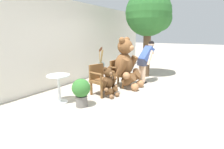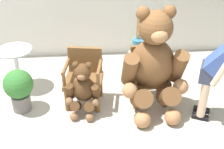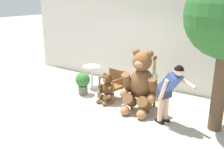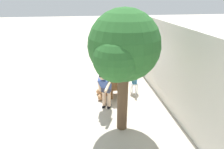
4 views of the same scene
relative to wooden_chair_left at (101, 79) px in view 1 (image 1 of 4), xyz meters
The scene contains 12 objects.
ground_plane 0.99m from the wooden_chair_left, 55.27° to the right, with size 60.00×60.00×0.00m, color #B2A899.
back_wall 1.99m from the wooden_chair_left, 73.56° to the left, with size 10.00×0.16×2.80m, color silver.
wooden_chair_left is the anchor object (origin of this frame).
wooden_chair_right 1.00m from the wooden_chair_left, ahead, with size 0.59×0.55×0.86m.
teddy_bear_large 1.09m from the wooden_chair_left, 14.87° to the right, with size 0.97×0.93×1.61m.
teddy_bear_small 0.29m from the wooden_chair_left, 93.31° to the right, with size 0.52×0.51×0.84m.
person_visitor 1.99m from the wooden_chair_left, 17.04° to the right, with size 0.90×0.51×1.48m.
white_stool 1.17m from the wooden_chair_left, 36.29° to the left, with size 0.34×0.34×0.46m.
brush_bucket 1.18m from the wooden_chair_left, 36.30° to the left, with size 0.22×0.22×0.81m.
round_side_table 1.20m from the wooden_chair_left, 157.00° to the left, with size 0.56×0.56×0.72m.
patio_tree 3.52m from the wooden_chair_left, ahead, with size 1.85×1.76×3.37m.
potted_plant 0.98m from the wooden_chair_left, behind, with size 0.44×0.44×0.68m.
Camera 1 is at (-4.34, -2.22, 1.69)m, focal length 28.00 mm.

